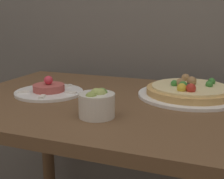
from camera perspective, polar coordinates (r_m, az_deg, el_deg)
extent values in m
cube|color=brown|center=(1.03, 4.40, -3.32)|extent=(1.23, 0.74, 0.03)
cylinder|color=brown|center=(1.66, -11.62, -11.48)|extent=(0.06, 0.06, 0.76)
cylinder|color=white|center=(1.12, 13.99, -1.03)|extent=(0.36, 0.36, 0.01)
cylinder|color=tan|center=(1.12, 14.04, -0.25)|extent=(0.30, 0.30, 0.02)
cylinder|color=beige|center=(1.11, 14.08, 0.48)|extent=(0.26, 0.26, 0.01)
sphere|color=#997047|center=(1.20, 13.30, 2.11)|extent=(0.03, 0.03, 0.03)
sphere|color=#997047|center=(1.10, 12.44, 1.17)|extent=(0.03, 0.03, 0.03)
sphere|color=#387F33|center=(1.12, 17.36, 0.92)|extent=(0.02, 0.02, 0.02)
sphere|color=#387F33|center=(1.16, 17.77, 1.40)|extent=(0.03, 0.03, 0.03)
sphere|color=#997047|center=(1.14, 14.35, 1.47)|extent=(0.03, 0.03, 0.03)
sphere|color=black|center=(1.08, 13.83, 0.67)|extent=(0.02, 0.02, 0.02)
sphere|color=#B22D23|center=(1.03, 14.23, 0.20)|extent=(0.03, 0.03, 0.03)
sphere|color=#387F33|center=(1.07, 12.87, 0.72)|extent=(0.03, 0.03, 0.03)
sphere|color=#387F33|center=(1.10, 11.32, 1.08)|extent=(0.02, 0.02, 0.02)
sphere|color=gold|center=(1.03, 12.61, 0.27)|extent=(0.03, 0.03, 0.03)
cylinder|color=white|center=(1.15, -11.44, -0.50)|extent=(0.24, 0.24, 0.01)
cylinder|color=#B2514C|center=(1.15, -11.48, 0.32)|extent=(0.11, 0.11, 0.02)
sphere|color=#E0384C|center=(1.14, -11.55, 1.69)|extent=(0.03, 0.03, 0.03)
cube|color=white|center=(1.10, -7.54, -0.52)|extent=(0.04, 0.02, 0.01)
cube|color=white|center=(1.20, -8.19, 0.68)|extent=(0.03, 0.04, 0.01)
cube|color=white|center=(1.23, -13.00, 0.73)|extent=(0.04, 0.04, 0.01)
cube|color=white|center=(1.15, -15.92, -0.39)|extent=(0.04, 0.04, 0.01)
cube|color=white|center=(1.06, -12.65, -1.27)|extent=(0.03, 0.04, 0.01)
cylinder|color=silver|center=(0.87, -2.80, -2.89)|extent=(0.10, 0.10, 0.07)
sphere|color=#668E42|center=(0.87, -1.88, -0.85)|extent=(0.04, 0.04, 0.04)
sphere|color=#A3B25B|center=(0.87, -2.84, -0.94)|extent=(0.04, 0.04, 0.04)
sphere|color=#A3B25B|center=(0.87, -2.07, -1.09)|extent=(0.02, 0.02, 0.02)
sphere|color=#A3B25B|center=(0.86, -2.24, -1.00)|extent=(0.04, 0.04, 0.04)
sphere|color=#8EA34C|center=(0.84, -3.83, -1.47)|extent=(0.03, 0.03, 0.03)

